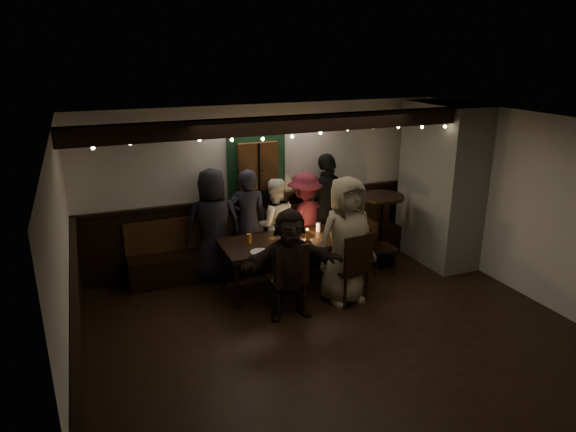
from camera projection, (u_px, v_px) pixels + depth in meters
name	position (u px, v px, depth m)	size (l,w,h in m)	color
room	(358.00, 210.00, 7.80)	(6.02, 5.01, 2.62)	black
dining_table	(293.00, 243.00, 7.52)	(2.11, 0.91, 0.92)	black
chair_near_left	(289.00, 275.00, 6.75)	(0.47, 0.47, 1.02)	black
chair_near_right	(353.00, 264.00, 7.05)	(0.54, 0.54, 1.04)	black
chair_end	(377.00, 243.00, 8.04)	(0.43, 0.43, 0.89)	black
high_top	(381.00, 220.00, 8.41)	(0.72, 0.72, 1.15)	black
person_a	(214.00, 225.00, 7.73)	(0.85, 0.55, 1.74)	black
person_b	(248.00, 222.00, 7.98)	(0.61, 0.40, 1.68)	#1F1F2B
person_c	(274.00, 224.00, 8.16)	(0.73, 0.57, 1.49)	silver
person_d	(305.00, 219.00, 8.30)	(1.00, 0.58, 1.55)	maroon
person_e	(327.00, 208.00, 8.41)	(1.07, 0.44, 1.82)	black
person_f	(290.00, 264.00, 6.65)	(1.38, 0.44, 1.49)	black
person_g	(346.00, 241.00, 7.03)	(0.88, 0.57, 1.81)	gray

